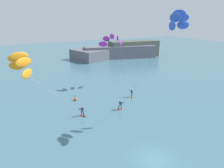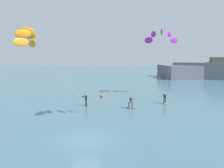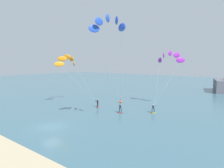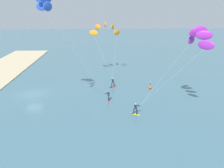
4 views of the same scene
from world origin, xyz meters
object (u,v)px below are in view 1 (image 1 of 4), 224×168
Objects in this scene: kitesurfer_nearshore at (23,65)px; kitesurfer_far_out at (175,25)px; marker_buoy at (75,99)px; kitesurfer_mid_water at (113,42)px.

kitesurfer_far_out is (17.58, -7.29, 4.69)m from kitesurfer_nearshore.
kitesurfer_nearshore is 8.09× the size of marker_buoy.
kitesurfer_far_out reaches higher than kitesurfer_mid_water.
marker_buoy is (-10.16, -3.30, -9.89)m from kitesurfer_mid_water.
kitesurfer_nearshore is 0.94× the size of kitesurfer_mid_water.
kitesurfer_mid_water reaches higher than marker_buoy.
kitesurfer_nearshore is at bearing -149.60° from kitesurfer_mid_water.
kitesurfer_nearshore is 15.06m from marker_buoy.
kitesurfer_mid_water is (19.09, 11.20, 0.70)m from kitesurfer_nearshore.
kitesurfer_mid_water is at bearing 30.40° from kitesurfer_nearshore.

